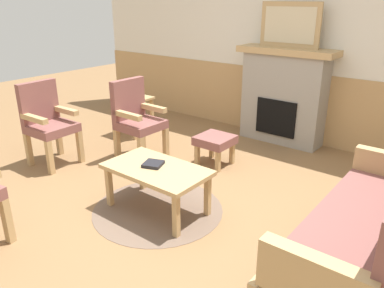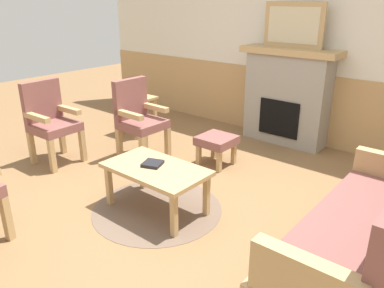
# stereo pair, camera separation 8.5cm
# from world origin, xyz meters

# --- Properties ---
(ground_plane) EXTENTS (14.00, 14.00, 0.00)m
(ground_plane) POSITION_xyz_m (0.00, 0.00, 0.00)
(ground_plane) COLOR olive
(wall_back) EXTENTS (7.20, 0.14, 2.70)m
(wall_back) POSITION_xyz_m (0.00, 2.60, 1.31)
(wall_back) COLOR silver
(wall_back) RESTS_ON ground_plane
(fireplace) EXTENTS (1.30, 0.44, 1.28)m
(fireplace) POSITION_xyz_m (0.00, 2.35, 0.65)
(fireplace) COLOR gray
(fireplace) RESTS_ON ground_plane
(framed_picture) EXTENTS (0.80, 0.04, 0.56)m
(framed_picture) POSITION_xyz_m (0.00, 2.35, 1.56)
(framed_picture) COLOR tan
(framed_picture) RESTS_ON fireplace
(couch) EXTENTS (0.70, 1.80, 0.98)m
(couch) POSITION_xyz_m (1.71, 0.10, 0.40)
(couch) COLOR tan
(couch) RESTS_ON ground_plane
(coffee_table) EXTENTS (0.96, 0.56, 0.44)m
(coffee_table) POSITION_xyz_m (-0.06, -0.09, 0.39)
(coffee_table) COLOR tan
(coffee_table) RESTS_ON ground_plane
(round_rug) EXTENTS (1.23, 1.23, 0.01)m
(round_rug) POSITION_xyz_m (-0.06, -0.09, 0.00)
(round_rug) COLOR brown
(round_rug) RESTS_ON ground_plane
(book_on_table) EXTENTS (0.22, 0.22, 0.03)m
(book_on_table) POSITION_xyz_m (-0.12, -0.08, 0.46)
(book_on_table) COLOR black
(book_on_table) RESTS_ON coffee_table
(footstool) EXTENTS (0.40, 0.40, 0.36)m
(footstool) POSITION_xyz_m (-0.25, 1.11, 0.28)
(footstool) COLOR tan
(footstool) RESTS_ON ground_plane
(armchair_near_fireplace) EXTENTS (0.49, 0.49, 0.98)m
(armchair_near_fireplace) POSITION_xyz_m (-1.12, 0.68, 0.54)
(armchair_near_fireplace) COLOR tan
(armchair_near_fireplace) RESTS_ON ground_plane
(armchair_by_window_left) EXTENTS (0.50, 0.50, 0.98)m
(armchair_by_window_left) POSITION_xyz_m (-1.85, -0.06, 0.54)
(armchair_by_window_left) COLOR tan
(armchair_by_window_left) RESTS_ON ground_plane
(side_table) EXTENTS (0.44, 0.44, 0.55)m
(side_table) POSITION_xyz_m (-1.81, 1.29, 0.43)
(side_table) COLOR tan
(side_table) RESTS_ON ground_plane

